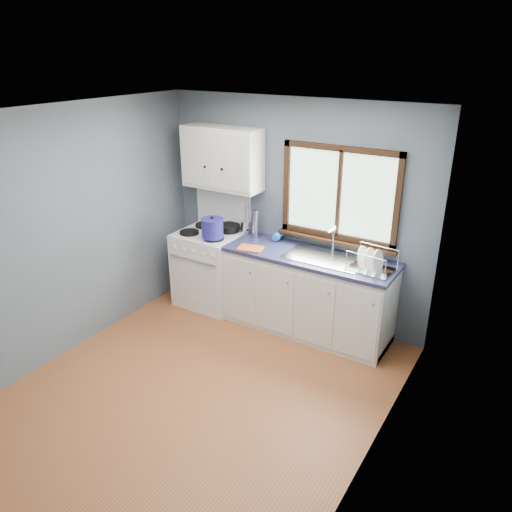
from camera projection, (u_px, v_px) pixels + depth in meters
The scene contains 18 objects.
floor at pixel (201, 390), 4.68m from camera, with size 3.20×3.60×0.02m, color #A0592E.
ceiling at pixel (187, 114), 3.70m from camera, with size 3.20×3.60×0.02m, color white.
wall_back at pixel (294, 212), 5.61m from camera, with size 3.20×0.02×2.50m, color slate.
wall_left at pixel (67, 234), 4.97m from camera, with size 0.02×3.60×2.50m, color slate.
wall_right at pixel (381, 319), 3.41m from camera, with size 0.02×3.60×2.50m, color slate.
gas_range at pixel (211, 266), 6.10m from camera, with size 0.76×0.69×1.36m.
base_cabinets at pixel (307, 297), 5.52m from camera, with size 1.85×0.60×0.88m.
countertop at pixel (309, 256), 5.32m from camera, with size 1.89×0.64×0.04m, color #1E2141.
sink at pixel (324, 263), 5.25m from camera, with size 0.84×0.46×0.44m.
window at pixel (339, 201), 5.24m from camera, with size 1.36×0.10×1.03m.
upper_cabinets at pixel (222, 158), 5.66m from camera, with size 0.95×0.35×0.70m.
skillet at pixel (229, 227), 5.94m from camera, with size 0.41×0.29×0.05m.
stockpot at pixel (212, 228), 5.65m from camera, with size 0.30×0.30×0.25m.
utensil_crock at pixel (246, 227), 5.89m from camera, with size 0.14×0.14×0.39m.
thermos at pixel (255, 224), 5.76m from camera, with size 0.08×0.08×0.33m, color silver.
soap_bottle at pixel (275, 232), 5.61m from camera, with size 0.10×0.10×0.25m, color blue.
dish_towel at pixel (250, 248), 5.46m from camera, with size 0.27×0.19×0.02m, color #CD642A.
dish_rack at pixel (371, 264), 4.94m from camera, with size 0.46×0.37×0.22m.
Camera 1 is at (2.44, -2.99, 2.97)m, focal length 35.00 mm.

